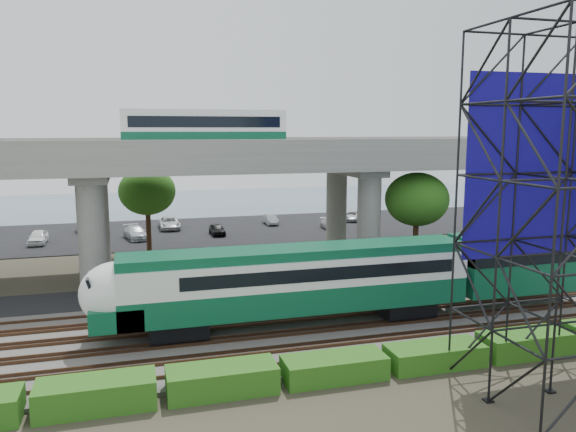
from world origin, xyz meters
name	(u,v)px	position (x,y,z in m)	size (l,w,h in m)	color
ground	(287,345)	(0.00, 0.00, 0.00)	(140.00, 140.00, 0.00)	#474233
ballast_bed	(277,330)	(0.00, 2.00, 0.10)	(90.00, 12.00, 0.20)	slate
service_road	(246,289)	(0.00, 10.50, 0.04)	(90.00, 5.00, 0.08)	black
parking_lot	(203,231)	(0.00, 34.00, 0.04)	(90.00, 18.00, 0.08)	black
harbor_water	(184,205)	(0.00, 56.00, 0.01)	(140.00, 40.00, 0.03)	#435D6F
rail_tracks	(277,327)	(0.00, 2.00, 0.28)	(90.00, 9.52, 0.16)	#472D1E
commuter_train	(335,277)	(3.34, 2.00, 2.88)	(29.30, 3.06, 4.30)	black
overpass	(228,166)	(-0.14, 16.00, 8.21)	(80.00, 12.00, 12.40)	#9E9B93
hedge_strip	(334,367)	(1.01, -4.30, 0.56)	(34.60, 1.80, 1.20)	#265814
trees	(169,202)	(-4.67, 16.17, 5.57)	(40.94, 16.94, 7.69)	#382314
suv	(192,279)	(-3.58, 11.34, 0.80)	(2.37, 5.15, 1.43)	black
parked_cars	(196,226)	(-0.75, 33.61, 0.69)	(36.37, 9.72, 1.31)	white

